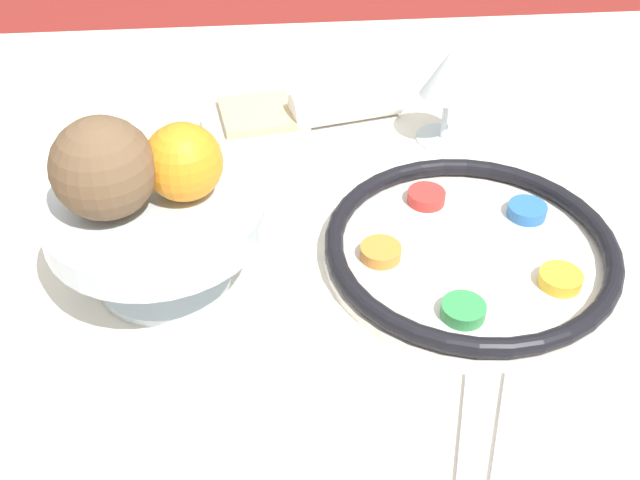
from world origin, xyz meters
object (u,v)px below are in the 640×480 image
(coconut, at_px, (103,168))
(napkin_roll, at_px, (346,104))
(bread_plate, at_px, (258,118))
(orange_fruit, at_px, (183,162))
(fruit_stand, at_px, (156,222))
(seder_plate, at_px, (471,248))
(wine_glass, at_px, (450,76))

(coconut, bearing_deg, napkin_roll, -129.40)
(coconut, bearing_deg, bread_plate, -113.54)
(bread_plate, distance_m, napkin_roll, 0.12)
(napkin_roll, bearing_deg, orange_fruit, 57.32)
(fruit_stand, height_order, orange_fruit, orange_fruit)
(fruit_stand, xyz_separation_m, bread_plate, (-0.10, -0.31, -0.07))
(seder_plate, relative_size, orange_fruit, 4.13)
(seder_plate, height_order, coconut, coconut)
(wine_glass, relative_size, coconut, 1.34)
(seder_plate, distance_m, bread_plate, 0.37)
(wine_glass, height_order, coconut, coconut)
(seder_plate, bearing_deg, coconut, 2.38)
(fruit_stand, bearing_deg, wine_glass, -144.69)
(wine_glass, bearing_deg, napkin_roll, -26.36)
(bread_plate, bearing_deg, wine_glass, 165.42)
(bread_plate, bearing_deg, orange_fruit, 76.96)
(bread_plate, height_order, napkin_roll, napkin_roll)
(orange_fruit, relative_size, napkin_roll, 0.48)
(seder_plate, bearing_deg, orange_fruit, -0.96)
(seder_plate, height_order, fruit_stand, fruit_stand)
(orange_fruit, xyz_separation_m, bread_plate, (-0.07, -0.30, -0.13))
(seder_plate, xyz_separation_m, fruit_stand, (0.32, 0.00, 0.06))
(orange_fruit, bearing_deg, coconut, 15.94)
(orange_fruit, bearing_deg, fruit_stand, 16.16)
(orange_fruit, height_order, coconut, coconut)
(fruit_stand, bearing_deg, coconut, 15.74)
(wine_glass, distance_m, coconut, 0.46)
(wine_glass, relative_size, fruit_stand, 0.60)
(seder_plate, relative_size, coconut, 3.24)
(fruit_stand, distance_m, coconut, 0.08)
(orange_fruit, bearing_deg, napkin_roll, -122.68)
(fruit_stand, relative_size, coconut, 2.24)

